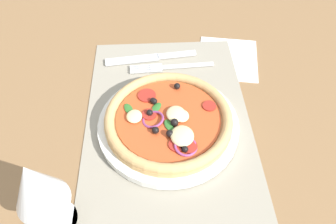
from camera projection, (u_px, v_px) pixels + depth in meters
ground_plane at (168, 123)px, 62.97cm from camera, size 190.00×140.00×2.40cm
placemat at (168, 118)px, 61.92cm from camera, size 45.63×30.29×0.40cm
plate at (168, 125)px, 59.74cm from camera, size 25.28×25.28×1.39cm
pizza at (168, 119)px, 58.31cm from camera, size 22.59×22.59×2.67cm
fork at (167, 67)px, 70.74cm from camera, size 2.52×18.06×0.44cm
knife at (150, 58)px, 72.71cm from camera, size 3.86×20.06×0.62cm
wine_glass at (36, 187)px, 41.54cm from camera, size 7.20×7.20×14.90cm
napkin at (228, 58)px, 73.35cm from camera, size 16.28×15.14×0.36cm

